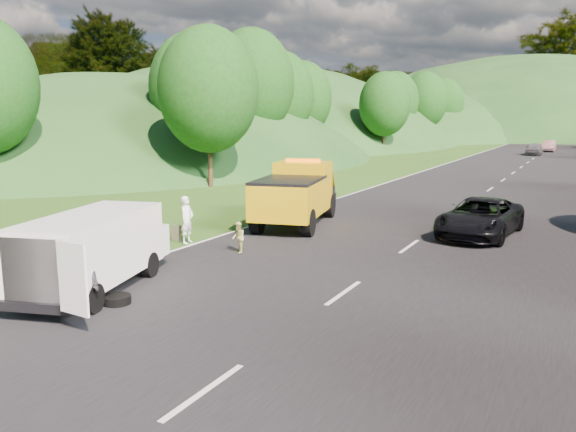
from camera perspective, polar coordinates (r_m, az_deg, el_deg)
The scene contains 13 objects.
ground at distance 17.71m, azimuth -0.85°, elevation -4.72°, with size 320.00×320.00×0.00m, color #38661E.
road_surface at distance 55.42m, azimuth 22.61°, elevation 4.59°, with size 14.00×200.00×0.02m, color black.
tree_line_left at distance 79.92m, azimuth 8.16°, elevation 6.68°, with size 14.00×140.00×14.00m, color #225519, non-canonical shape.
tow_truck at distance 23.58m, azimuth 0.87°, elevation 2.28°, with size 3.68×6.69×2.72m.
white_van at distance 15.42m, azimuth -19.09°, elevation -3.06°, with size 4.04×6.24×2.06m.
woman at distance 20.62m, azimuth -10.16°, elevation -2.77°, with size 0.62×0.46×1.71m, color white.
child at distance 18.95m, azimuth -5.05°, elevation -3.78°, with size 0.51×0.40×1.05m, color tan.
worker at distance 14.12m, azimuth -20.42°, elevation -9.24°, with size 1.22×0.70×1.88m, color black.
suitcase at distance 21.09m, azimuth -11.22°, elevation -1.72°, with size 0.35×0.20×0.57m, color #625E49.
spare_tire at distance 14.47m, azimuth -16.98°, elevation -8.58°, with size 0.69×0.69×0.20m, color black.
passing_suv at distance 22.71m, azimuth 18.85°, elevation -1.97°, with size 2.38×5.17×1.44m, color black.
dist_car_a at distance 74.06m, azimuth 23.70°, elevation 5.69°, with size 1.74×4.34×1.48m, color #4D4D52.
dist_car_b at distance 82.77m, azimuth 24.95°, elevation 5.97°, with size 1.55×4.46×1.47m, color #82565A.
Camera 1 is at (8.30, -14.98, 4.50)m, focal length 35.00 mm.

